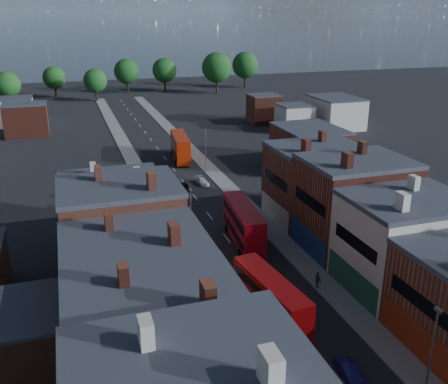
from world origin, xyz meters
TOP-DOWN VIEW (x-y plane):
  - pavement_west at (-6.50, 50.00)m, footprint 3.00×200.00m
  - pavement_east at (6.50, 50.00)m, footprint 3.00×200.00m
  - lamp_post_1 at (5.20, 0.00)m, footprint 0.25×0.70m
  - lamp_post_2 at (-5.20, 30.00)m, footprint 0.25×0.70m
  - lamp_post_3 at (5.20, 60.00)m, footprint 0.25×0.70m
  - bus_0 at (-1.90, 13.11)m, footprint 3.78×10.99m
  - bus_1 at (1.57, 30.10)m, footprint 3.76×11.82m
  - bus_2 at (2.71, 69.62)m, footprint 3.92×11.88m
  - car_1 at (1.20, 4.16)m, footprint 1.32×3.43m
  - car_2 at (-1.20, 51.23)m, footprint 2.26×4.78m
  - car_3 at (2.75, 53.83)m, footprint 1.90×3.88m
  - ped_1 at (-5.30, 19.37)m, footprint 0.86×0.50m
  - ped_3 at (5.30, 17.19)m, footprint 0.70×1.16m

SIDE VIEW (x-z plane):
  - pavement_west at x=-6.50m, z-range 0.00..0.12m
  - pavement_east at x=6.50m, z-range 0.00..0.12m
  - car_3 at x=2.75m, z-range 0.00..1.09m
  - car_1 at x=1.20m, z-range 0.00..1.12m
  - car_2 at x=-1.20m, z-range 0.00..1.32m
  - ped_1 at x=-5.30m, z-range 0.12..1.84m
  - ped_3 at x=5.30m, z-range 0.12..1.97m
  - bus_0 at x=-1.90m, z-range 0.18..4.83m
  - bus_1 at x=1.57m, z-range 0.20..5.22m
  - bus_2 at x=2.71m, z-range 0.20..5.24m
  - lamp_post_1 at x=5.20m, z-range 0.64..8.77m
  - lamp_post_2 at x=-5.20m, z-range 0.64..8.77m
  - lamp_post_3 at x=5.20m, z-range 0.64..8.77m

